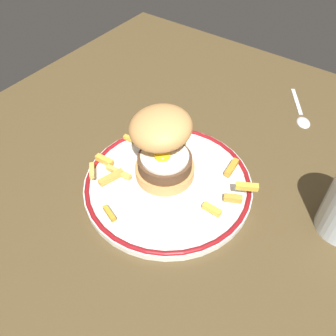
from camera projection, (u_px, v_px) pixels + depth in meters
ground_plane at (173, 225)px, 57.18cm from camera, size 111.03×100.02×4.00cm
dinner_plate at (168, 184)px, 59.37cm from camera, size 27.73×27.73×1.60cm
burger at (162, 144)px, 56.41cm from camera, size 14.42×14.43×11.49cm
fries_pile at (165, 168)px, 59.79cm from camera, size 22.26×26.47×2.86cm
spoon at (302, 117)px, 72.21cm from camera, size 12.11×8.61×0.90cm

